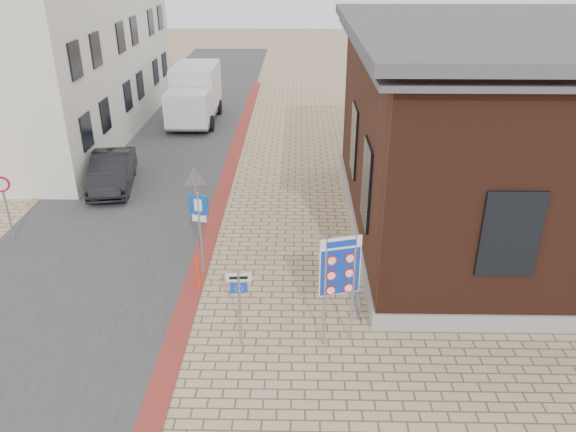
% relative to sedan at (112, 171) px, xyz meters
% --- Properties ---
extents(ground, '(120.00, 120.00, 0.00)m').
position_rel_sedan_xyz_m(ground, '(6.50, -10.32, -0.71)').
color(ground, tan).
rests_on(ground, ground).
extents(road_strip, '(7.00, 60.00, 0.02)m').
position_rel_sedan_xyz_m(road_strip, '(1.00, 4.68, -0.70)').
color(road_strip, '#38383A').
rests_on(road_strip, ground).
extents(curb_strip, '(0.60, 40.00, 0.02)m').
position_rel_sedan_xyz_m(curb_strip, '(4.50, -0.32, -0.69)').
color(curb_strip, maroon).
rests_on(curb_strip, ground).
extents(brick_building, '(13.00, 13.00, 6.80)m').
position_rel_sedan_xyz_m(brick_building, '(15.49, -3.33, 2.78)').
color(brick_building, gray).
rests_on(brick_building, ground).
extents(townhouse_near, '(7.40, 6.40, 8.30)m').
position_rel_sedan_xyz_m(townhouse_near, '(-4.49, 1.68, 3.46)').
color(townhouse_near, silver).
rests_on(townhouse_near, ground).
extents(townhouse_mid, '(7.40, 6.40, 9.10)m').
position_rel_sedan_xyz_m(townhouse_mid, '(-4.49, 7.68, 3.86)').
color(townhouse_mid, silver).
rests_on(townhouse_mid, ground).
extents(townhouse_far, '(7.40, 6.40, 8.30)m').
position_rel_sedan_xyz_m(townhouse_far, '(-4.49, 13.68, 3.46)').
color(townhouse_far, silver).
rests_on(townhouse_far, ground).
extents(bike_rack, '(0.08, 1.80, 0.60)m').
position_rel_sedan_xyz_m(bike_rack, '(9.15, -8.12, -0.44)').
color(bike_rack, slate).
rests_on(bike_rack, ground).
extents(sedan, '(2.18, 4.48, 1.41)m').
position_rel_sedan_xyz_m(sedan, '(0.00, 0.00, 0.00)').
color(sedan, black).
rests_on(sedan, ground).
extents(box_truck, '(2.49, 5.74, 3.00)m').
position_rel_sedan_xyz_m(box_truck, '(1.77, 9.64, 0.84)').
color(box_truck, slate).
rests_on(box_truck, ground).
extents(border_sign, '(0.98, 0.31, 2.93)m').
position_rel_sedan_xyz_m(border_sign, '(8.51, -9.82, 1.41)').
color(border_sign, gray).
rests_on(border_sign, ground).
extents(essen_sign, '(0.60, 0.09, 2.21)m').
position_rel_sedan_xyz_m(essen_sign, '(6.15, -10.02, 0.74)').
color(essen_sign, gray).
rests_on(essen_sign, ground).
extents(parking_sign, '(0.58, 0.17, 2.65)m').
position_rel_sedan_xyz_m(parking_sign, '(4.70, -6.69, 1.11)').
color(parking_sign, gray).
rests_on(parking_sign, ground).
extents(yield_sign, '(0.89, 0.22, 2.52)m').
position_rel_sedan_xyz_m(yield_sign, '(4.19, -4.32, 1.22)').
color(yield_sign, gray).
rests_on(yield_sign, ground).
extents(speed_sign, '(0.51, 0.23, 2.28)m').
position_rel_sedan_xyz_m(speed_sign, '(-2.00, -4.61, 0.81)').
color(speed_sign, gray).
rests_on(speed_sign, ground).
extents(bollard, '(0.11, 0.11, 1.03)m').
position_rel_sedan_xyz_m(bollard, '(4.70, -7.52, -0.19)').
color(bollard, '#F5370C').
rests_on(bollard, ground).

